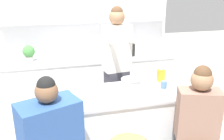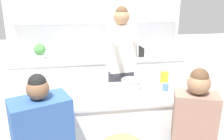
{
  "view_description": "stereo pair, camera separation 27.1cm",
  "coord_description": "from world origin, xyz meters",
  "px_view_note": "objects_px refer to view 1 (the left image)",
  "views": [
    {
      "loc": [
        -0.65,
        -2.42,
        2.03
      ],
      "look_at": [
        0.0,
        0.07,
        1.17
      ],
      "focal_mm": 40.0,
      "sensor_mm": 36.0,
      "label": 1
    },
    {
      "loc": [
        -0.39,
        -2.48,
        2.03
      ],
      "look_at": [
        0.0,
        0.07,
        1.17
      ],
      "focal_mm": 40.0,
      "sensor_mm": 36.0,
      "label": 2
    }
  ],
  "objects_px": {
    "person_cooking": "(117,75)",
    "fruit_bowl": "(60,91)",
    "microwave": "(118,48)",
    "person_seated_near": "(195,138)",
    "coffee_cup_near": "(113,94)",
    "coffee_cup_far": "(164,85)",
    "kitchen_island": "(113,130)",
    "cooking_pot": "(131,84)",
    "potted_plant": "(29,53)",
    "juice_carton": "(161,75)"
  },
  "relations": [
    {
      "from": "person_seated_near",
      "to": "juice_carton",
      "type": "distance_m",
      "value": 0.89
    },
    {
      "from": "kitchen_island",
      "to": "fruit_bowl",
      "type": "bearing_deg",
      "value": 164.97
    },
    {
      "from": "fruit_bowl",
      "to": "kitchen_island",
      "type": "bearing_deg",
      "value": -15.03
    },
    {
      "from": "fruit_bowl",
      "to": "potted_plant",
      "type": "bearing_deg",
      "value": 104.92
    },
    {
      "from": "cooking_pot",
      "to": "microwave",
      "type": "distance_m",
      "value": 1.52
    },
    {
      "from": "person_cooking",
      "to": "microwave",
      "type": "distance_m",
      "value": 1.03
    },
    {
      "from": "person_seated_near",
      "to": "potted_plant",
      "type": "height_order",
      "value": "person_seated_near"
    },
    {
      "from": "person_seated_near",
      "to": "coffee_cup_near",
      "type": "xyz_separation_m",
      "value": [
        -0.7,
        0.5,
        0.33
      ]
    },
    {
      "from": "kitchen_island",
      "to": "potted_plant",
      "type": "xyz_separation_m",
      "value": [
        -0.96,
        1.61,
        0.58
      ]
    },
    {
      "from": "fruit_bowl",
      "to": "potted_plant",
      "type": "relative_size",
      "value": 0.89
    },
    {
      "from": "cooking_pot",
      "to": "juice_carton",
      "type": "xyz_separation_m",
      "value": [
        0.44,
        0.15,
        0.01
      ]
    },
    {
      "from": "coffee_cup_near",
      "to": "microwave",
      "type": "height_order",
      "value": "microwave"
    },
    {
      "from": "fruit_bowl",
      "to": "juice_carton",
      "type": "height_order",
      "value": "juice_carton"
    },
    {
      "from": "person_cooking",
      "to": "coffee_cup_near",
      "type": "height_order",
      "value": "person_cooking"
    },
    {
      "from": "microwave",
      "to": "fruit_bowl",
      "type": "bearing_deg",
      "value": -127.02
    },
    {
      "from": "cooking_pot",
      "to": "coffee_cup_near",
      "type": "relative_size",
      "value": 2.77
    },
    {
      "from": "person_cooking",
      "to": "fruit_bowl",
      "type": "xyz_separation_m",
      "value": [
        -0.77,
        -0.43,
        0.03
      ]
    },
    {
      "from": "cooking_pot",
      "to": "potted_plant",
      "type": "xyz_separation_m",
      "value": [
        -1.18,
        1.55,
        0.06
      ]
    },
    {
      "from": "cooking_pot",
      "to": "fruit_bowl",
      "type": "distance_m",
      "value": 0.8
    },
    {
      "from": "coffee_cup_near",
      "to": "coffee_cup_far",
      "type": "height_order",
      "value": "same"
    },
    {
      "from": "cooking_pot",
      "to": "potted_plant",
      "type": "relative_size",
      "value": 1.19
    },
    {
      "from": "juice_carton",
      "to": "microwave",
      "type": "bearing_deg",
      "value": 97.05
    },
    {
      "from": "coffee_cup_far",
      "to": "juice_carton",
      "type": "distance_m",
      "value": 0.22
    },
    {
      "from": "fruit_bowl",
      "to": "potted_plant",
      "type": "height_order",
      "value": "potted_plant"
    },
    {
      "from": "kitchen_island",
      "to": "coffee_cup_near",
      "type": "distance_m",
      "value": 0.51
    },
    {
      "from": "coffee_cup_far",
      "to": "juice_carton",
      "type": "height_order",
      "value": "juice_carton"
    },
    {
      "from": "juice_carton",
      "to": "potted_plant",
      "type": "relative_size",
      "value": 0.65
    },
    {
      "from": "person_seated_near",
      "to": "coffee_cup_near",
      "type": "bearing_deg",
      "value": 164.38
    },
    {
      "from": "coffee_cup_near",
      "to": "juice_carton",
      "type": "xyz_separation_m",
      "value": [
        0.7,
        0.32,
        0.04
      ]
    },
    {
      "from": "person_seated_near",
      "to": "coffee_cup_near",
      "type": "relative_size",
      "value": 12.17
    },
    {
      "from": "person_cooking",
      "to": "coffee_cup_far",
      "type": "height_order",
      "value": "person_cooking"
    },
    {
      "from": "juice_carton",
      "to": "potted_plant",
      "type": "bearing_deg",
      "value": 139.09
    },
    {
      "from": "kitchen_island",
      "to": "person_seated_near",
      "type": "relative_size",
      "value": 1.21
    },
    {
      "from": "kitchen_island",
      "to": "cooking_pot",
      "type": "xyz_separation_m",
      "value": [
        0.22,
        0.06,
        0.52
      ]
    },
    {
      "from": "kitchen_island",
      "to": "person_cooking",
      "type": "distance_m",
      "value": 0.76
    },
    {
      "from": "coffee_cup_far",
      "to": "microwave",
      "type": "bearing_deg",
      "value": 93.93
    },
    {
      "from": "coffee_cup_far",
      "to": "potted_plant",
      "type": "relative_size",
      "value": 0.39
    },
    {
      "from": "cooking_pot",
      "to": "coffee_cup_far",
      "type": "height_order",
      "value": "cooking_pot"
    },
    {
      "from": "coffee_cup_near",
      "to": "microwave",
      "type": "distance_m",
      "value": 1.75
    },
    {
      "from": "cooking_pot",
      "to": "coffee_cup_far",
      "type": "distance_m",
      "value": 0.38
    },
    {
      "from": "person_cooking",
      "to": "fruit_bowl",
      "type": "distance_m",
      "value": 0.88
    },
    {
      "from": "person_seated_near",
      "to": "microwave",
      "type": "distance_m",
      "value": 2.21
    },
    {
      "from": "juice_carton",
      "to": "microwave",
      "type": "xyz_separation_m",
      "value": [
        -0.17,
        1.35,
        0.04
      ]
    },
    {
      "from": "cooking_pot",
      "to": "juice_carton",
      "type": "height_order",
      "value": "juice_carton"
    },
    {
      "from": "coffee_cup_near",
      "to": "juice_carton",
      "type": "bearing_deg",
      "value": 24.4
    },
    {
      "from": "person_cooking",
      "to": "juice_carton",
      "type": "distance_m",
      "value": 0.6
    },
    {
      "from": "kitchen_island",
      "to": "cooking_pot",
      "type": "distance_m",
      "value": 0.57
    },
    {
      "from": "person_seated_near",
      "to": "potted_plant",
      "type": "bearing_deg",
      "value": 145.91
    },
    {
      "from": "fruit_bowl",
      "to": "microwave",
      "type": "distance_m",
      "value": 1.76
    },
    {
      "from": "coffee_cup_far",
      "to": "potted_plant",
      "type": "bearing_deg",
      "value": 133.97
    }
  ]
}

